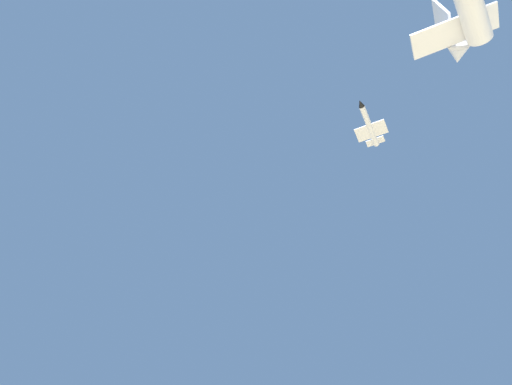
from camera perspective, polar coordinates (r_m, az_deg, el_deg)
chase_jet_trailing at (r=149.89m, az=11.30°, el=6.58°), size 14.61×10.13×4.00m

